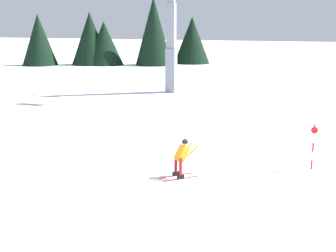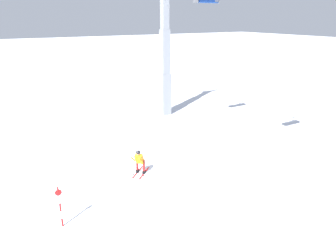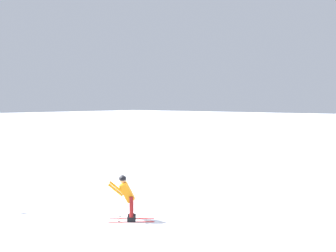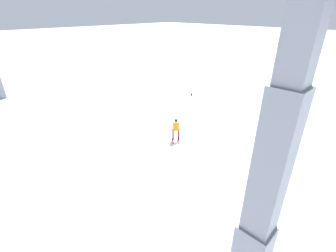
# 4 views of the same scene
# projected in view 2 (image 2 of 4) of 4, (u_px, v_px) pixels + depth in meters

# --- Properties ---
(ground_plane) EXTENTS (260.00, 260.00, 0.00)m
(ground_plane) POSITION_uv_depth(u_px,v_px,m) (124.00, 171.00, 18.33)
(ground_plane) COLOR white
(skier_carving_main) EXTENTS (1.52, 1.56, 1.70)m
(skier_carving_main) POSITION_uv_depth(u_px,v_px,m) (139.00, 160.00, 17.62)
(skier_carving_main) COLOR red
(skier_carving_main) RESTS_ON ground_plane
(lift_tower_near) EXTENTS (0.86, 2.32, 12.03)m
(lift_tower_near) POSITION_uv_depth(u_px,v_px,m) (165.00, 61.00, 27.27)
(lift_tower_near) COLOR gray
(lift_tower_near) RESTS_ON ground_plane
(trail_marker_pole) EXTENTS (0.07, 0.28, 1.95)m
(trail_marker_pole) POSITION_uv_depth(u_px,v_px,m) (60.00, 206.00, 13.12)
(trail_marker_pole) COLOR red
(trail_marker_pole) RESTS_ON ground_plane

